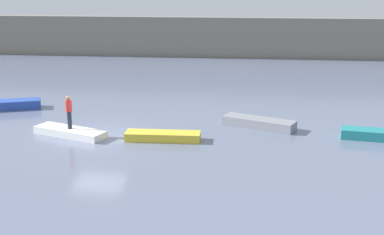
# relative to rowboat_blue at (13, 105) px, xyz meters

# --- Properties ---
(ground_plane) EXTENTS (120.00, 120.00, 0.00)m
(ground_plane) POSITION_rel_rowboat_blue_xyz_m (6.43, -4.83, -0.26)
(ground_plane) COLOR slate
(embankment_wall) EXTENTS (80.00, 1.20, 3.73)m
(embankment_wall) POSITION_rel_rowboat_blue_xyz_m (6.43, 21.28, 1.61)
(embankment_wall) COLOR gray
(embankment_wall) RESTS_ON ground_plane
(rowboat_blue) EXTENTS (3.31, 2.03, 0.52)m
(rowboat_blue) POSITION_rel_rowboat_blue_xyz_m (0.00, 0.00, 0.00)
(rowboat_blue) COLOR #2B4CAD
(rowboat_blue) RESTS_ON ground_plane
(rowboat_white) EXTENTS (3.92, 2.40, 0.36)m
(rowboat_white) POSITION_rel_rowboat_blue_xyz_m (5.10, -4.86, -0.08)
(rowboat_white) COLOR white
(rowboat_white) RESTS_ON ground_plane
(rowboat_yellow) EXTENTS (3.60, 1.05, 0.41)m
(rowboat_yellow) POSITION_rel_rowboat_blue_xyz_m (9.77, -5.12, -0.06)
(rowboat_yellow) COLOR gold
(rowboat_yellow) RESTS_ON ground_plane
(rowboat_grey) EXTENTS (3.89, 2.43, 0.49)m
(rowboat_grey) POSITION_rel_rowboat_blue_xyz_m (14.37, -2.43, -0.02)
(rowboat_grey) COLOR gray
(rowboat_grey) RESTS_ON ground_plane
(rowboat_teal) EXTENTS (3.27, 1.45, 0.47)m
(rowboat_teal) POSITION_rel_rowboat_blue_xyz_m (19.90, -3.89, -0.03)
(rowboat_teal) COLOR teal
(rowboat_teal) RESTS_ON ground_plane
(person_red_shirt) EXTENTS (0.32, 0.32, 1.65)m
(person_red_shirt) POSITION_rel_rowboat_blue_xyz_m (5.10, -4.86, 1.02)
(person_red_shirt) COLOR #232838
(person_red_shirt) RESTS_ON rowboat_white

